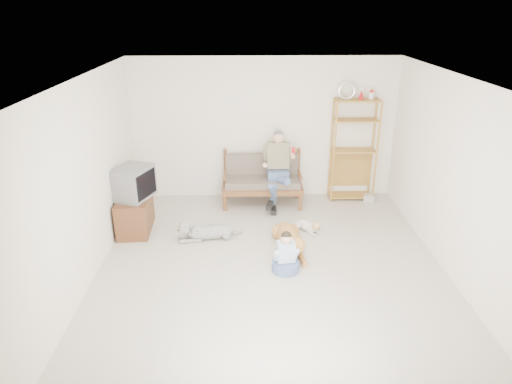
{
  "coord_description": "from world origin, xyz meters",
  "views": [
    {
      "loc": [
        -0.36,
        -5.71,
        3.57
      ],
      "look_at": [
        -0.19,
        1.0,
        0.78
      ],
      "focal_mm": 32.0,
      "sensor_mm": 36.0,
      "label": 1
    }
  ],
  "objects_px": {
    "loveseat": "(262,179)",
    "tv_stand": "(135,214)",
    "etagere": "(354,149)",
    "golden_retriever": "(291,240)"
  },
  "relations": [
    {
      "from": "loveseat",
      "to": "golden_retriever",
      "type": "bearing_deg",
      "value": -78.34
    },
    {
      "from": "loveseat",
      "to": "golden_retriever",
      "type": "relative_size",
      "value": 1.08
    },
    {
      "from": "etagere",
      "to": "tv_stand",
      "type": "distance_m",
      "value": 4.2
    },
    {
      "from": "loveseat",
      "to": "etagere",
      "type": "height_order",
      "value": "etagere"
    },
    {
      "from": "loveseat",
      "to": "tv_stand",
      "type": "xyz_separation_m",
      "value": [
        -2.18,
        -1.11,
        -0.19
      ]
    },
    {
      "from": "etagere",
      "to": "golden_retriever",
      "type": "xyz_separation_m",
      "value": [
        -1.37,
        -2.04,
        -0.83
      ]
    },
    {
      "from": "loveseat",
      "to": "etagere",
      "type": "relative_size",
      "value": 0.66
    },
    {
      "from": "loveseat",
      "to": "tv_stand",
      "type": "distance_m",
      "value": 2.45
    },
    {
      "from": "etagere",
      "to": "golden_retriever",
      "type": "relative_size",
      "value": 1.63
    },
    {
      "from": "golden_retriever",
      "to": "tv_stand",
      "type": "bearing_deg",
      "value": 156.75
    }
  ]
}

